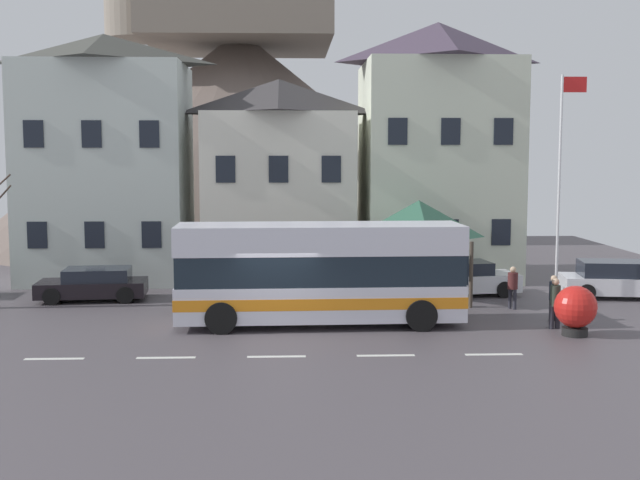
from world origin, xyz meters
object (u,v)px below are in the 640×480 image
Objects in this scene: transit_bus at (320,274)px; parked_car_00 at (94,284)px; bus_shelter at (419,219)px; public_bench at (457,279)px; parked_car_01 at (460,278)px; pedestrian_01 at (554,294)px; flagpole at (561,175)px; townhouse_01 at (279,180)px; parked_car_02 at (619,280)px; townhouse_02 at (436,151)px; hilltop_castle at (239,126)px; townhouse_00 at (107,159)px; pedestrian_00 at (513,284)px; pedestrian_02 at (555,301)px; harbour_buoy at (575,308)px.

transit_bus reaches higher than parked_car_00.
bus_shelter reaches higher than public_bench.
bus_shelter reaches higher than parked_car_01.
flagpole is (1.25, 3.21, 3.89)m from pedestrian_01.
transit_bus reaches higher than public_bench.
townhouse_01 is 14.78m from parked_car_02.
townhouse_02 is at bearing 2.16° from townhouse_01.
hilltop_castle is at bearing 113.76° from pedestrian_01.
pedestrian_01 is at bearing -29.88° from townhouse_00.
flagpole is (17.43, -1.31, 4.18)m from parked_car_00.
flagpole is (9.02, 3.46, 3.13)m from transit_bus.
townhouse_01 reaches higher than pedestrian_01.
parked_car_00 is at bearing 149.06° from transit_bus.
transit_bus is at bearing -150.37° from parked_car_02.
parked_car_02 is at bearing 21.43° from flagpole.
flagpole is at bearing -150.06° from parked_car_02.
pedestrian_00 is at bearing -73.86° from parked_car_01.
parked_car_01 is (14.67, -4.53, -4.69)m from townhouse_00.
transit_bus is 8.67m from public_bench.
hilltop_castle is 22.10× the size of public_bench.
transit_bus is at bearing -161.28° from pedestrian_00.
pedestrian_02 is 1.05× the size of public_bench.
pedestrian_02 is at bearing -106.37° from pedestrian_01.
pedestrian_01 is (7.77, 0.25, -0.76)m from transit_bus.
hilltop_castle is at bearing 112.30° from pedestrian_02.
transit_bus reaches higher than pedestrian_02.
transit_bus is 9.73m from parked_car_00.
hilltop_castle is 31.33m from pedestrian_02.
hilltop_castle is at bearing 74.92° from townhouse_00.
parked_car_01 is 6.46m from pedestrian_02.
parked_car_02 is at bearing 19.76° from transit_bus.
flagpole is at bearing -9.75° from bus_shelter.
hilltop_castle is (4.74, 17.59, 2.08)m from townhouse_00.
hilltop_castle is 7.48× the size of parked_car_01.
townhouse_00 is at bearing -88.73° from parked_car_00.
townhouse_00 is 19.07m from flagpole.
harbour_buoy is (-0.05, -2.17, -0.05)m from pedestrian_01.
townhouse_01 is 5.47× the size of pedestrian_02.
parked_car_02 is at bearing 46.94° from pedestrian_01.
townhouse_00 is 7.60m from townhouse_01.
townhouse_02 reaches higher than flagpole.
parked_car_00 is 0.90× the size of parked_car_02.
parked_car_02 is 7.64m from harbour_buoy.
pedestrian_00 is at bearing 97.32° from pedestrian_02.
flagpole is at bearing 28.45° from pedestrian_00.
bus_shelter is 0.82× the size of parked_car_02.
hilltop_castle is (-2.80, 17.35, 3.01)m from townhouse_01.
hilltop_castle is 32.36m from harbour_buoy.
bus_shelter is 8.22m from parked_car_02.
pedestrian_02 is at bearing 105.95° from harbour_buoy.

